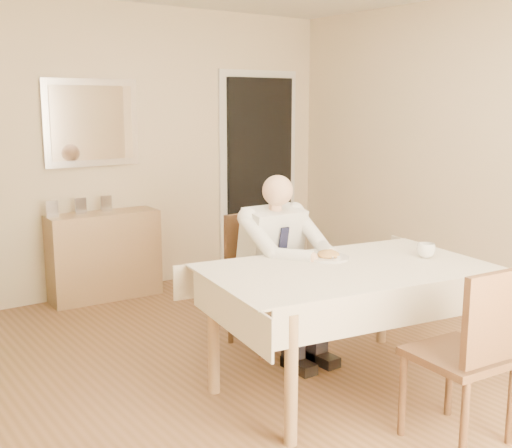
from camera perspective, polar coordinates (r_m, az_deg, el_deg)
room at (r=3.83m, az=3.05°, el=4.35°), size 5.00×5.02×2.60m
doorway at (r=6.75m, az=0.28°, el=4.58°), size 0.96×0.07×2.10m
mirror at (r=5.85m, az=-14.39°, el=8.70°), size 0.86×0.04×0.76m
dining_table at (r=3.93m, az=8.04°, el=-4.99°), size 1.87×1.28×0.75m
chair_far at (r=4.62m, az=0.41°, el=-4.19°), size 0.45×0.45×0.95m
chair_near at (r=3.41m, az=18.83°, el=-10.28°), size 0.48×0.48×0.95m
seated_man at (r=4.35m, az=2.67°, el=-3.01°), size 0.48×0.72×1.24m
plate at (r=4.08m, az=6.44°, el=-3.00°), size 0.26×0.26×0.02m
food at (r=4.08m, az=6.45°, el=-2.70°), size 0.14×0.14×0.06m
knife at (r=4.06m, az=7.43°, el=-2.85°), size 0.01×0.13×0.01m
fork at (r=4.01m, az=6.59°, el=-3.01°), size 0.01×0.13×0.01m
coffee_mug at (r=4.23m, az=14.88°, el=-2.28°), size 0.14×0.14×0.09m
sideboard at (r=5.86m, az=-13.33°, el=-2.75°), size 0.98×0.37×0.77m
photo_frame_left at (r=5.67m, az=-17.68°, el=1.28°), size 0.10×0.02×0.14m
photo_frame_center at (r=5.77m, az=-15.32°, el=1.56°), size 0.10×0.02×0.14m
photo_frame_right at (r=5.85m, az=-13.19°, el=1.79°), size 0.10×0.02×0.14m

